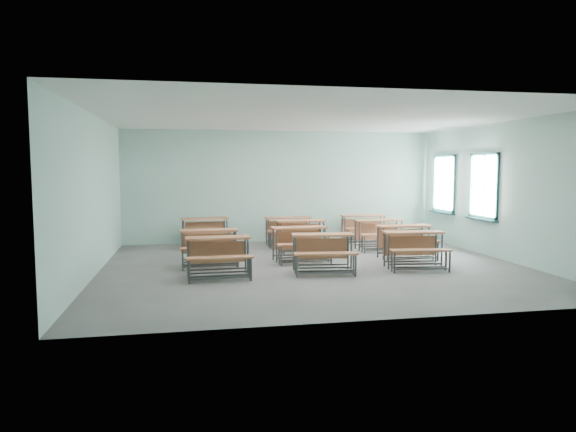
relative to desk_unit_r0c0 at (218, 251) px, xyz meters
name	(u,v)px	position (x,y,z in m)	size (l,w,h in m)	color
room	(318,193)	(2.18, 0.73, 1.07)	(9.04, 8.04, 3.24)	slate
desk_unit_r0c0	(218,251)	(0.00, 0.00, 0.00)	(1.28, 0.88, 0.78)	#A45D3B
desk_unit_r0c1	(323,247)	(2.13, 0.07, 0.00)	(1.34, 0.97, 0.78)	#A45D3B
desk_unit_r0c2	(415,244)	(4.15, 0.11, 0.00)	(1.34, 0.97, 0.78)	#A45D3B
desk_unit_r1c0	(209,242)	(-0.13, 1.26, 0.00)	(1.27, 0.87, 0.78)	#A45D3B
desk_unit_r1c1	(300,238)	(1.95, 1.40, 0.00)	(1.31, 0.93, 0.78)	#A45D3B
desk_unit_r1c2	(405,236)	(4.45, 1.27, 0.00)	(1.29, 0.89, 0.78)	#A45D3B
desk_unit_r2c1	(302,231)	(2.29, 2.85, 0.00)	(1.29, 0.90, 0.78)	#A45D3B
desk_unit_r2c2	(380,230)	(4.34, 2.62, 0.00)	(1.26, 0.86, 0.78)	#A45D3B
desk_unit_r3c0	(205,228)	(-0.12, 3.99, 0.00)	(1.35, 0.99, 0.78)	#A45D3B
desk_unit_r3c1	(289,227)	(2.13, 3.78, 0.00)	(1.25, 0.84, 0.78)	#A45D3B
desk_unit_r3c2	(364,224)	(4.38, 3.99, 0.00)	(1.31, 0.92, 0.78)	#A45D3B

